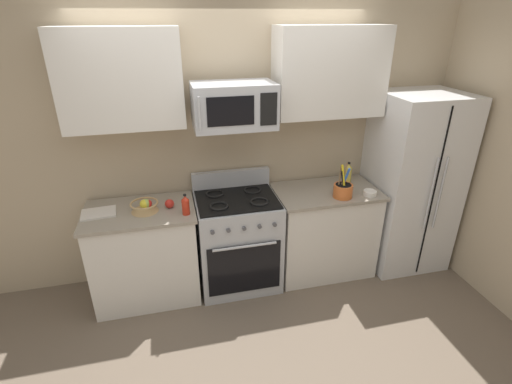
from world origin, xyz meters
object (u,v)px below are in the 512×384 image
range_oven (238,240)px  apple_loose (169,204)px  utensil_crock (343,190)px  cutting_board (99,213)px  prep_bowl (370,193)px  microwave (234,105)px  bottle_hot_sauce (186,205)px  bottle_oil (348,173)px  fruit_basket (145,206)px  refrigerator (411,183)px

range_oven → apple_loose: bearing=-178.4°
utensil_crock → cutting_board: bearing=175.2°
prep_bowl → cutting_board: bearing=175.1°
range_oven → prep_bowl: 1.34m
range_oven → microwave: 1.30m
utensil_crock → prep_bowl: bearing=-5.8°
utensil_crock → apple_loose: (-1.58, 0.16, -0.03)m
bottle_hot_sauce → bottle_oil: bearing=10.9°
fruit_basket → cutting_board: 0.39m
fruit_basket → prep_bowl: (2.05, -0.17, -0.03)m
refrigerator → prep_bowl: bearing=-162.0°
bottle_oil → prep_bowl: bottle_oil is taller
apple_loose → bottle_hot_sauce: bearing=-49.0°
cutting_board → range_oven: bearing=-0.5°
apple_loose → bottle_hot_sauce: bottle_hot_sauce is taller
microwave → fruit_basket: bearing=-176.0°
apple_loose → fruit_basket: bearing=-176.7°
range_oven → cutting_board: 1.28m
refrigerator → apple_loose: 2.41m
microwave → utensil_crock: (0.97, -0.20, -0.79)m
cutting_board → bottle_hot_sauce: bearing=-13.9°
range_oven → cutting_board: (-1.20, 0.01, 0.44)m
range_oven → utensil_crock: utensil_crock is taller
prep_bowl → utensil_crock: bearing=174.2°
range_oven → prep_bowl: bearing=-9.1°
microwave → apple_loose: (-0.60, -0.04, -0.82)m
cutting_board → bottle_oil: size_ratio=1.36×
bottle_hot_sauce → microwave: bearing=22.7°
cutting_board → bottle_oil: (2.38, 0.14, 0.09)m
bottle_hot_sauce → prep_bowl: bearing=-1.0°
range_oven → apple_loose: size_ratio=13.59×
bottle_hot_sauce → utensil_crock: bearing=-0.1°
microwave → utensil_crock: 1.27m
refrigerator → bottle_hot_sauce: (-2.27, -0.15, 0.09)m
fruit_basket → prep_bowl: 2.06m
utensil_crock → cutting_board: 2.18m
range_oven → bottle_hot_sauce: size_ratio=5.80×
refrigerator → prep_bowl: 0.59m
fruit_basket → bottle_hot_sauce: 0.37m
prep_bowl → refrigerator: bearing=18.0°
cutting_board → fruit_basket: bearing=-5.9°
range_oven → bottle_oil: bearing=7.1°
bottle_oil → prep_bowl: bearing=-79.7°
range_oven → bottle_hot_sauce: bottle_hot_sauce is taller
utensil_crock → prep_bowl: (0.27, -0.03, -0.05)m
microwave → bottle_hot_sauce: bearing=-157.3°
refrigerator → prep_bowl: refrigerator is taller
refrigerator → apple_loose: size_ratio=22.49×
cutting_board → bottle_hot_sauce: (0.73, -0.18, 0.08)m
microwave → cutting_board: 1.47m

